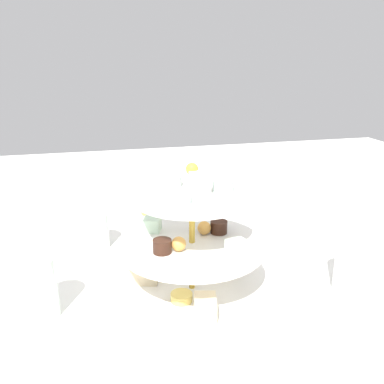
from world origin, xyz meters
name	(u,v)px	position (x,y,z in m)	size (l,w,h in m)	color
ground_plane	(192,292)	(0.00, 0.00, 0.00)	(2.40, 2.40, 0.00)	white
tiered_serving_stand	(192,255)	(0.00, 0.00, 0.07)	(0.30, 0.30, 0.23)	white
water_glass_tall_right	(356,261)	(0.07, 0.27, 0.06)	(0.07, 0.07, 0.13)	silver
water_glass_short_left	(94,230)	(-0.23, -0.16, 0.04)	(0.06, 0.06, 0.08)	silver
teacup_with_saucer	(154,220)	(-0.29, -0.02, 0.02)	(0.09, 0.09, 0.05)	white
butter_knife_right	(256,227)	(-0.25, 0.22, 0.00)	(0.17, 0.01, 0.00)	silver
water_glass_mid_back	(38,288)	(0.01, -0.25, 0.05)	(0.06, 0.06, 0.10)	silver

